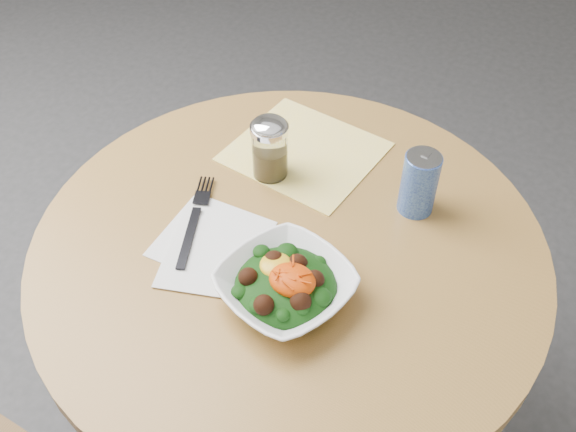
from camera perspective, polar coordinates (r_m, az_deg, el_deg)
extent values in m
cylinder|color=black|center=(1.74, 0.04, -18.63)|extent=(0.52, 0.52, 0.03)
cylinder|color=black|center=(1.44, 0.05, -12.78)|extent=(0.10, 0.10, 0.71)
cylinder|color=#AD793E|center=(1.13, 0.06, -2.87)|extent=(0.90, 0.90, 0.04)
cube|color=yellow|center=(1.29, 1.49, 5.74)|extent=(0.31, 0.29, 0.00)
cube|color=silver|center=(1.13, -6.80, -2.01)|extent=(0.17, 0.17, 0.00)
cube|color=silver|center=(1.10, -6.43, -3.48)|extent=(0.21, 0.21, 0.00)
imported|color=white|center=(1.02, -0.22, -6.24)|extent=(0.26, 0.26, 0.05)
ellipsoid|color=black|center=(1.02, -0.22, -6.29)|extent=(0.17, 0.17, 0.06)
ellipsoid|color=gold|center=(1.02, -1.08, -4.37)|extent=(0.05, 0.05, 0.02)
ellipsoid|color=#DC4F04|center=(0.99, 0.39, -5.70)|extent=(0.08, 0.06, 0.03)
cube|color=black|center=(1.13, -8.80, -1.92)|extent=(0.06, 0.14, 0.00)
cube|color=black|center=(1.21, -7.51, 2.16)|extent=(0.05, 0.08, 0.00)
cylinder|color=silver|center=(1.21, -1.62, 5.67)|extent=(0.07, 0.07, 0.10)
cylinder|color=olive|center=(1.22, -1.60, 4.87)|extent=(0.06, 0.06, 0.06)
cylinder|color=silver|center=(1.17, -1.68, 7.76)|extent=(0.07, 0.07, 0.01)
ellipsoid|color=silver|center=(1.17, -1.69, 8.00)|extent=(0.07, 0.07, 0.03)
cylinder|color=#0D1A90|center=(1.16, 11.57, 2.84)|extent=(0.07, 0.07, 0.12)
cylinder|color=silver|center=(1.12, 12.03, 5.15)|extent=(0.06, 0.06, 0.00)
cube|color=silver|center=(1.12, 12.23, 5.46)|extent=(0.01, 0.02, 0.00)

